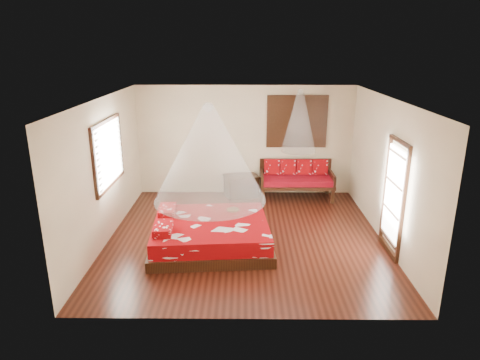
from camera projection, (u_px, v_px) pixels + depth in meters
name	position (u px, v px, depth m)	size (l,w,h in m)	color
room	(245.00, 171.00, 8.33)	(5.54, 5.54, 2.84)	black
bed	(210.00, 233.00, 8.30)	(2.43, 2.23, 0.65)	black
daybed	(296.00, 178.00, 10.85)	(1.84, 0.82, 0.96)	black
storage_chest	(241.00, 186.00, 11.00)	(0.97, 0.84, 0.56)	black
shutter_panel	(297.00, 122.00, 10.75)	(1.52, 0.06, 1.32)	black
window_left	(109.00, 153.00, 8.45)	(0.10, 1.74, 1.34)	black
glazed_door	(394.00, 198.00, 7.83)	(0.08, 1.02, 2.16)	black
wine_tray	(233.00, 208.00, 8.77)	(0.26, 0.26, 0.21)	brown
mosquito_net_main	(209.00, 154.00, 7.81)	(2.11, 2.11, 1.80)	white
mosquito_net_daybed	(299.00, 121.00, 10.28)	(0.84, 0.84, 1.50)	white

